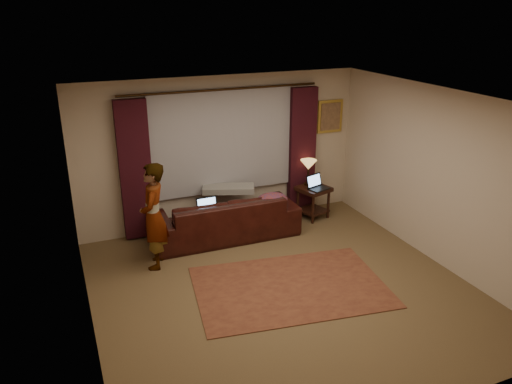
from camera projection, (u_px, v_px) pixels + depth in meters
floor at (283, 289)px, 6.88m from camera, size 5.00×5.00×0.01m
ceiling at (287, 101)px, 5.96m from camera, size 5.00×5.00×0.02m
wall_back at (222, 152)px, 8.57m from camera, size 5.00×0.02×2.60m
wall_front at (411, 303)px, 4.26m from camera, size 5.00×0.02×2.60m
wall_left at (81, 234)px, 5.52m from camera, size 0.02×5.00×2.60m
wall_right at (438, 177)px, 7.32m from camera, size 0.02×5.00×2.60m
sheer_curtain at (222, 141)px, 8.45m from camera, size 2.50×0.05×1.80m
drape_left at (135, 171)px, 7.98m from camera, size 0.50×0.14×2.30m
drape_right at (302, 151)px, 9.06m from camera, size 0.50×0.14×2.30m
curtain_rod at (222, 90)px, 8.10m from camera, size 0.04×0.04×3.40m
picture_frame at (330, 116)px, 9.14m from camera, size 0.50×0.04×0.60m
sofa at (224, 209)px, 8.28m from camera, size 2.44×1.08×0.98m
throw_blanket at (228, 174)px, 8.43m from camera, size 0.94×0.63×0.10m
clothing_pile at (272, 200)px, 8.34m from camera, size 0.56×0.44×0.23m
laptop_sofa at (209, 207)px, 8.02m from camera, size 0.35×0.38×0.25m
area_rug at (290, 287)px, 6.92m from camera, size 2.83×2.09×0.01m
end_table at (313, 202)px, 9.09m from camera, size 0.63×0.63×0.59m
tiffany_lamp at (308, 172)px, 9.03m from camera, size 0.39×0.39×0.47m
laptop_table at (319, 183)px, 8.84m from camera, size 0.44×0.46×0.25m
person at (154, 216)px, 7.23m from camera, size 0.60×0.60×1.60m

